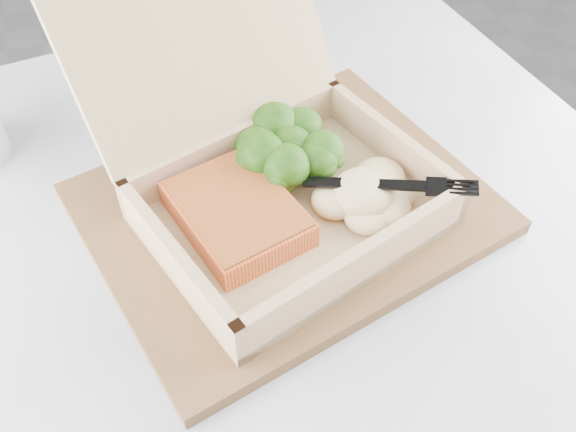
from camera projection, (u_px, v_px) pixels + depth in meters
name	position (u px, v px, depth m)	size (l,w,h in m)	color
cafe_table	(280.00, 327.00, 0.72)	(0.79, 0.79, 0.70)	black
serving_tray	(286.00, 208.00, 0.59)	(0.34, 0.28, 0.01)	brown
takeout_container	(260.00, 148.00, 0.56)	(0.31, 0.34, 0.21)	tan
salmon_fillet	(237.00, 214.00, 0.55)	(0.09, 0.12, 0.02)	orange
broccoli_pile	(291.00, 151.00, 0.59)	(0.10, 0.10, 0.04)	#3A6E18
mashed_potatoes	(364.00, 193.00, 0.56)	(0.09, 0.08, 0.03)	beige
plastic_fork	(341.00, 181.00, 0.55)	(0.14, 0.09, 0.01)	black
receipt	(225.00, 108.00, 0.70)	(0.08, 0.15, 0.00)	white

